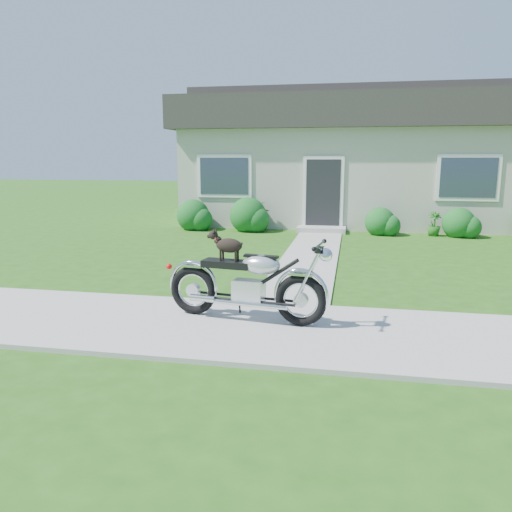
{
  "coord_description": "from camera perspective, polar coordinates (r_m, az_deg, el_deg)",
  "views": [
    {
      "loc": [
        -0.63,
        -5.91,
        2.13
      ],
      "look_at": [
        -1.97,
        1.0,
        0.75
      ],
      "focal_mm": 35.0,
      "sensor_mm": 36.0,
      "label": 1
    }
  ],
  "objects": [
    {
      "name": "shrub_row",
      "position": [
        14.52,
        10.28,
        4.17
      ],
      "size": [
        10.54,
        1.09,
        1.09
      ],
      "color": "#16551D",
      "rests_on": "ground"
    },
    {
      "name": "walkway",
      "position": [
        11.15,
        6.3,
        0.1
      ],
      "size": [
        1.2,
        8.0,
        0.03
      ],
      "primitive_type": "cube",
      "color": "#9E9B93",
      "rests_on": "ground"
    },
    {
      "name": "sidewalk",
      "position": [
        6.31,
        16.26,
        -8.91
      ],
      "size": [
        24.0,
        2.2,
        0.04
      ],
      "primitive_type": "cube",
      "color": "#9E9B93",
      "rests_on": "ground"
    },
    {
      "name": "house",
      "position": [
        17.92,
        13.21,
        10.91
      ],
      "size": [
        12.6,
        7.03,
        4.5
      ],
      "color": "#BAB6A8",
      "rests_on": "ground"
    },
    {
      "name": "potted_plant_right",
      "position": [
        14.75,
        19.67,
        3.47
      ],
      "size": [
        0.49,
        0.49,
        0.67
      ],
      "primitive_type": "imported",
      "rotation": [
        0.0,
        0.0,
        0.36
      ],
      "color": "#205D19",
      "rests_on": "ground"
    },
    {
      "name": "potted_plant_left",
      "position": [
        14.83,
        -0.02,
        4.51
      ],
      "size": [
        1.01,
        1.0,
        0.85
      ],
      "primitive_type": "imported",
      "rotation": [
        0.0,
        0.0,
        2.49
      ],
      "color": "#175A18",
      "rests_on": "ground"
    },
    {
      "name": "motorcycle_with_dog",
      "position": [
        6.49,
        -0.93,
        -3.01
      ],
      "size": [
        2.22,
        0.65,
        1.16
      ],
      "rotation": [
        0.0,
        0.0,
        -0.14
      ],
      "color": "black",
      "rests_on": "sidewalk"
    },
    {
      "name": "ground",
      "position": [
        6.32,
        16.25,
        -9.08
      ],
      "size": [
        80.0,
        80.0,
        0.0
      ],
      "primitive_type": "plane",
      "color": "#235114",
      "rests_on": "ground"
    }
  ]
}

